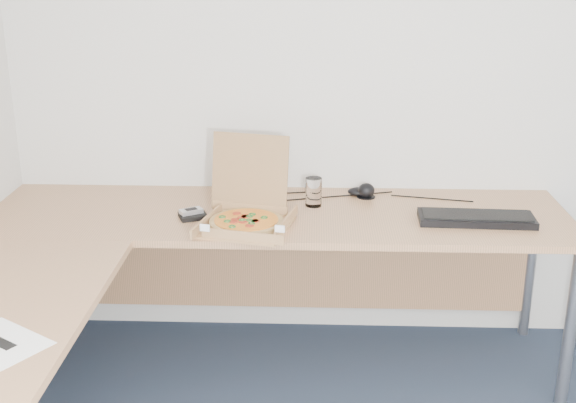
{
  "coord_description": "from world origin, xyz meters",
  "views": [
    {
      "loc": [
        -0.34,
        -1.6,
        1.82
      ],
      "look_at": [
        -0.45,
        1.28,
        0.82
      ],
      "focal_mm": 46.27,
      "sensor_mm": 36.0,
      "label": 1
    }
  ],
  "objects_px": {
    "pizza_box": "(247,217)",
    "drinking_glass": "(314,192)",
    "keyboard": "(476,219)",
    "wallet": "(193,216)",
    "desk": "(187,256)"
  },
  "relations": [
    {
      "from": "pizza_box",
      "to": "keyboard",
      "type": "height_order",
      "value": "pizza_box"
    },
    {
      "from": "pizza_box",
      "to": "drinking_glass",
      "type": "height_order",
      "value": "pizza_box"
    },
    {
      "from": "pizza_box",
      "to": "wallet",
      "type": "distance_m",
      "value": 0.25
    },
    {
      "from": "drinking_glass",
      "to": "keyboard",
      "type": "height_order",
      "value": "drinking_glass"
    },
    {
      "from": "pizza_box",
      "to": "keyboard",
      "type": "relative_size",
      "value": 0.82
    },
    {
      "from": "desk",
      "to": "drinking_glass",
      "type": "bearing_deg",
      "value": 47.09
    },
    {
      "from": "drinking_glass",
      "to": "wallet",
      "type": "xyz_separation_m",
      "value": [
        -0.51,
        -0.18,
        -0.05
      ]
    },
    {
      "from": "pizza_box",
      "to": "keyboard",
      "type": "xyz_separation_m",
      "value": [
        0.95,
        0.08,
        -0.03
      ]
    },
    {
      "from": "pizza_box",
      "to": "wallet",
      "type": "height_order",
      "value": "pizza_box"
    },
    {
      "from": "pizza_box",
      "to": "keyboard",
      "type": "bearing_deg",
      "value": 18.21
    },
    {
      "from": "drinking_glass",
      "to": "pizza_box",
      "type": "bearing_deg",
      "value": -135.8
    },
    {
      "from": "desk",
      "to": "drinking_glass",
      "type": "distance_m",
      "value": 0.71
    },
    {
      "from": "drinking_glass",
      "to": "keyboard",
      "type": "xyz_separation_m",
      "value": [
        0.68,
        -0.18,
        -0.05
      ]
    },
    {
      "from": "keyboard",
      "to": "pizza_box",
      "type": "bearing_deg",
      "value": -172.4
    },
    {
      "from": "desk",
      "to": "pizza_box",
      "type": "distance_m",
      "value": 0.33
    }
  ]
}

